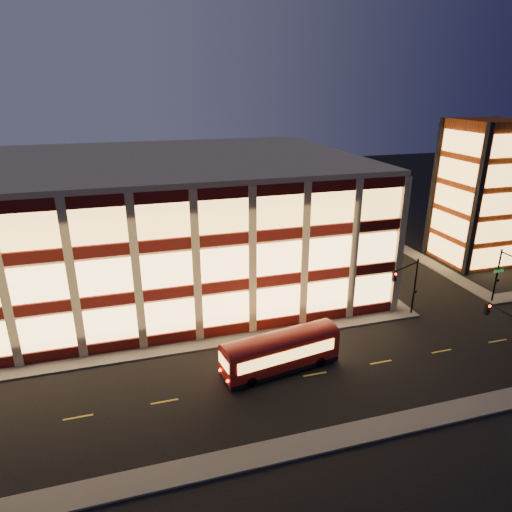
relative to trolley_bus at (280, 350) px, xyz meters
name	(u,v)px	position (x,y,z in m)	size (l,w,h in m)	color
ground	(181,354)	(-7.53, 4.51, -1.84)	(200.00, 200.00, 0.00)	black
sidewalk_office_south	(145,353)	(-10.53, 5.51, -1.76)	(54.00, 2.00, 0.15)	#514F4C
sidewalk_office_east	(336,259)	(15.47, 21.51, -1.76)	(2.00, 30.00, 0.15)	#514F4C
sidewalk_tower_west	(408,251)	(26.47, 21.51, -1.76)	(2.00, 30.00, 0.15)	#514F4C
sidewalk_near	(209,466)	(-7.53, -8.49, -1.76)	(100.00, 2.00, 0.15)	#514F4C
office_building	(131,223)	(-10.44, 21.42, 5.41)	(50.45, 30.45, 14.50)	tan
stair_tower	(481,193)	(32.42, 16.46, 7.15)	(8.60, 8.60, 18.00)	#8C3814
traffic_signal_far	(408,280)	(14.68, 4.75, 2.27)	(3.79, 1.87, 6.00)	black
traffic_signal_right	(509,271)	(25.97, 3.89, 2.26)	(1.20, 4.37, 6.00)	black
traffic_signal_near	(510,336)	(15.97, -6.52, 2.29)	(0.32, 4.45, 6.00)	black
trolley_bus	(280,350)	(0.00, 0.00, 0.00)	(10.07, 4.01, 3.32)	maroon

